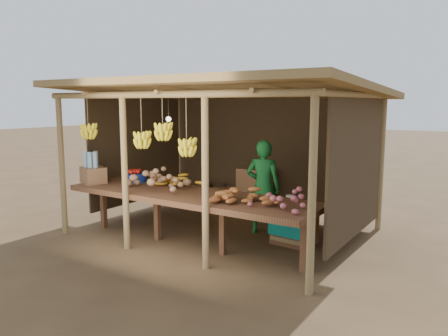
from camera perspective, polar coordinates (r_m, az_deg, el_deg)
The scene contains 13 objects.
ground at distance 7.27m, azimuth 0.00°, elevation -8.21°, with size 60.00×60.00×0.00m, color brown.
stall_structure at distance 6.98m, azimuth -0.66°, elevation 7.04°, with size 4.70×3.50×2.43m.
counter at distance 6.34m, azimuth -4.70°, elevation -3.85°, with size 3.90×1.05×0.80m.
potato_heap at distance 6.69m, azimuth -8.23°, elevation -1.11°, with size 1.07×0.64×0.37m, color #9A724F, non-canonical shape.
sweet_potato_heap at distance 5.64m, azimuth 3.02°, elevation -2.91°, with size 0.92×0.55×0.36m, color #9F5B29, non-canonical shape.
onion_heap at distance 5.40m, azimuth 7.78°, elevation -3.48°, with size 0.83×0.50×0.36m, color #A65056, non-canonical shape.
banana_pile at distance 6.87m, azimuth -5.54°, elevation -0.89°, with size 0.65×0.39×0.35m, color yellow, non-canonical shape.
tomato_basin at distance 7.35m, azimuth -11.60°, elevation -1.11°, with size 0.40×0.40×0.21m.
bottle_box at distance 7.40m, azimuth -16.73°, elevation -0.36°, with size 0.50×0.45×0.52m.
vendor at distance 7.00m, azimuth 5.14°, elevation -2.50°, with size 0.55×0.36×1.52m, color #17692B.
tarp_crate at distance 6.65m, azimuth 9.17°, elevation -7.14°, with size 0.68×0.60×0.76m.
carton_stack at distance 8.20m, azimuth 2.79°, elevation -3.47°, with size 1.17×0.45×0.89m.
burlap_sacks at distance 8.75m, azimuth -1.58°, elevation -3.55°, with size 0.86×0.45×0.61m.
Camera 1 is at (3.80, -5.84, 2.09)m, focal length 35.00 mm.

